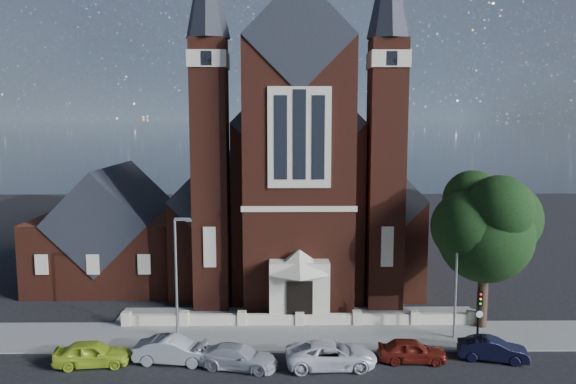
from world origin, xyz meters
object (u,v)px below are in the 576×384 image
Objects in this scene: parish_hall at (115,236)px; car_dark_red at (412,350)px; street_lamp_left at (177,272)px; car_silver_b at (238,357)px; car_silver_a at (173,350)px; car_lime_van at (92,353)px; car_white_suv at (331,355)px; car_navy at (493,349)px; street_tree at (489,229)px; street_lamp_right at (458,271)px; traffic_signal at (479,309)px; church at (294,182)px.

parish_hall reaches higher than car_dark_red.
street_lamp_left is 7.02m from car_silver_b.
car_dark_red is at bearing -72.81° from car_silver_b.
car_dark_red is (22.47, -17.34, -3.33)m from parish_hall.
car_dark_red is (14.11, -0.02, -0.07)m from car_silver_a.
car_lime_van is 0.82× the size of car_white_suv.
street_lamp_left is (8.09, -14.00, 0.59)m from parish_hall.
car_navy is (4.86, 0.15, -0.02)m from car_dark_red.
car_lime_van is (-4.38, -3.68, -3.86)m from street_lamp_left.
car_dark_red is 4.86m from car_navy.
car_lime_van is 1.07× the size of car_navy.
street_tree is 1.32× the size of street_lamp_left.
parish_hall is at bearing 32.12° from car_silver_a.
car_navy is (1.24, -3.19, -3.93)m from street_lamp_right.
car_silver_b is at bearing -163.59° from street_lamp_right.
car_silver_a reaches higher than car_dark_red.
street_lamp_left is at bearing -59.98° from parish_hall.
street_lamp_left reaches higher than car_silver_a.
car_navy is at bearing -68.71° from street_lamp_right.
traffic_signal is at bearing -115.95° from street_tree.
church is 17.26m from parish_hall.
traffic_signal is (-1.60, -3.28, -4.38)m from street_tree.
car_silver_b is (-16.36, -5.79, -6.29)m from street_tree.
car_silver_a is 9.28m from car_white_suv.
street_lamp_right reaches higher than car_white_suv.
traffic_signal is 2.53m from car_navy.
car_silver_b is at bearing -98.36° from car_lime_van.
church reaches higher than street_tree.
street_lamp_left is at bearing -175.24° from street_tree.
street_tree is at bearing 4.76° from street_lamp_left.
street_lamp_right is 2.71m from traffic_signal.
car_white_suv is (-9.37, -2.42, -1.85)m from traffic_signal.
traffic_signal reaches higher than car_silver_b.
car_white_suv is at bearing -96.96° from car_lime_van.
car_silver_b is 0.87× the size of car_white_suv.
street_lamp_right is (18.00, 0.00, 0.00)m from street_lamp_left.
street_tree is 13.84m from car_white_suv.
car_dark_red is (14.38, -3.34, -3.91)m from street_lamp_left.
church is 7.59× the size of car_silver_b.
traffic_signal is at bearing -29.98° from parish_hall.
car_silver_a is at bearing 83.26° from car_white_suv.
car_lime_van reaches higher than car_dark_red.
parish_hall is at bearing 151.78° from street_lamp_right.
traffic_signal is 23.45m from car_lime_van.
traffic_signal reaches higher than car_silver_a.
street_tree is 2.33× the size of car_silver_a.
traffic_signal is 18.80m from car_silver_a.
parish_hall is at bearing 47.17° from car_silver_b.
street_tree is at bearing -83.45° from car_lime_van.
street_lamp_right is 2.00× the size of car_navy.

